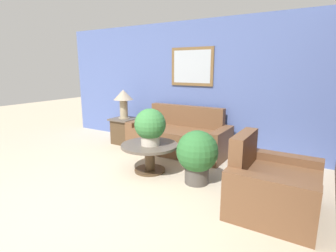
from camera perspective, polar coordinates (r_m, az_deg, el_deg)
name	(u,v)px	position (r m, az deg, el deg)	size (l,w,h in m)	color
ground_plane	(78,215)	(3.37, -19.03, -17.84)	(20.00, 20.00, 0.00)	#BCAD93
wall_back	(198,86)	(5.51, 6.50, 8.75)	(7.11, 0.09, 2.60)	#5166A8
couch_main	(179,137)	(5.27, 2.35, -2.47)	(2.00, 0.86, 0.91)	brown
armchair	(272,187)	(3.39, 21.67, -12.24)	(0.94, 1.05, 0.91)	brown
coffee_table	(150,152)	(4.29, -4.02, -5.59)	(0.92, 0.92, 0.46)	#4C3823
side_table	(125,131)	(5.95, -9.43, -0.97)	(0.53, 0.53, 0.57)	#4C3823
table_lamp	(123,98)	(5.83, -9.68, 5.95)	(0.43, 0.43, 0.63)	tan
potted_plant_on_table	(150,126)	(4.14, -3.91, 0.05)	(0.50, 0.50, 0.59)	beige
potted_plant_floor	(197,154)	(3.84, 6.36, -6.12)	(0.61, 0.61, 0.79)	#4C4742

